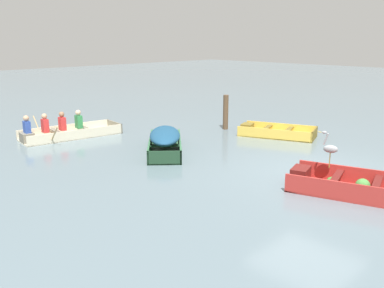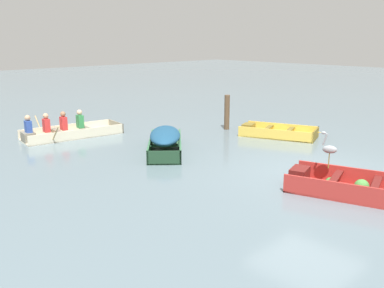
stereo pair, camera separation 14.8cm
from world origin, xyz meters
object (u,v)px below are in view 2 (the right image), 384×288
Objects in this scene: rowboat_cream_with_crew at (65,131)px; dinghy_red_foreground at (352,187)px; skiff_green_near_moored at (165,138)px; skiff_yellow_mid_moored at (275,133)px; mooring_post at (227,112)px; heron_on_dinghy at (329,148)px.

dinghy_red_foreground is at bearing -79.15° from rowboat_cream_with_crew.
skiff_green_near_moored is 0.78× the size of rowboat_cream_with_crew.
skiff_yellow_mid_moored is (4.03, -1.10, -0.28)m from skiff_green_near_moored.
mooring_post is at bearing 63.60° from dinghy_red_foreground.
rowboat_cream_with_crew is at bearing 100.85° from dinghy_red_foreground.
rowboat_cream_with_crew is at bearing 149.25° from mooring_post.
dinghy_red_foreground is 1.12× the size of skiff_green_near_moored.
heron_on_dinghy reaches higher than skiff_yellow_mid_moored.
skiff_green_near_moored is at bearing -71.71° from rowboat_cream_with_crew.
rowboat_cream_with_crew is 2.70× the size of mooring_post.
skiff_green_near_moored is 2.12× the size of mooring_post.
skiff_yellow_mid_moored is 3.28× the size of heron_on_dinghy.
skiff_green_near_moored reaches higher than skiff_yellow_mid_moored.
heron_on_dinghy is at bearing -131.60° from skiff_yellow_mid_moored.
skiff_green_near_moored is 4.18m from skiff_yellow_mid_moored.
dinghy_red_foreground reaches higher than skiff_yellow_mid_moored.
skiff_green_near_moored is at bearing 97.82° from heron_on_dinghy.
rowboat_cream_with_crew is 8.86m from heron_on_dinghy.
rowboat_cream_with_crew is 5.76m from mooring_post.
heron_on_dinghy is (0.13, 0.67, 0.72)m from dinghy_red_foreground.
rowboat_cream_with_crew is 4.09× the size of heron_on_dinghy.
skiff_yellow_mid_moored is at bearing 51.95° from dinghy_red_foreground.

